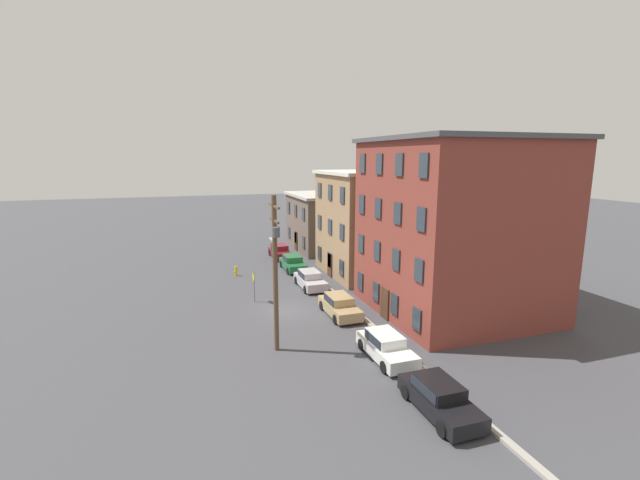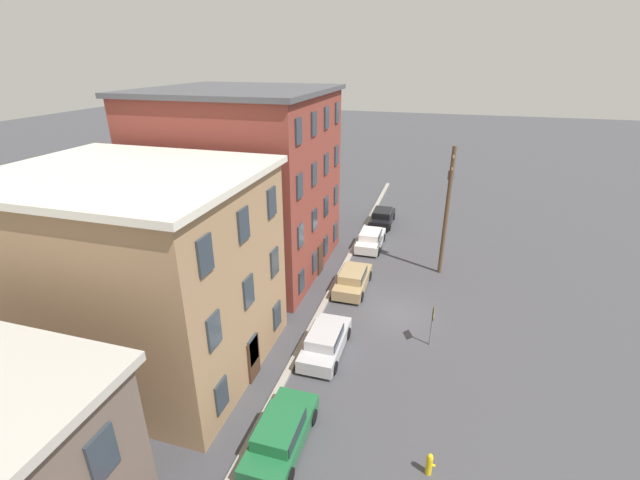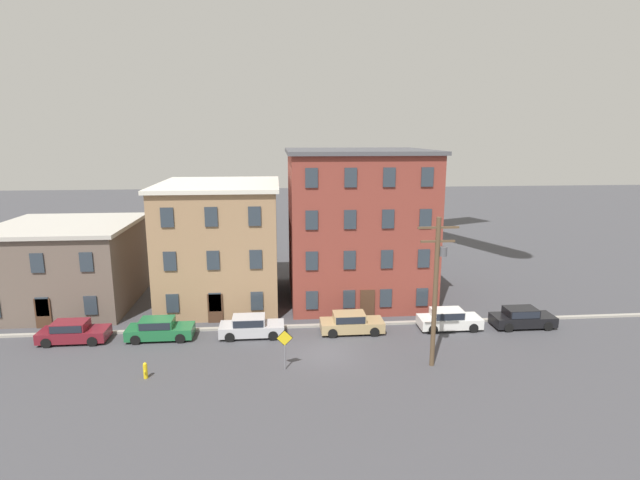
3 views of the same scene
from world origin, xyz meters
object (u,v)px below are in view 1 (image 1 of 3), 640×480
at_px(car_green, 293,262).
at_px(utility_pole, 275,266).
at_px(car_black, 439,396).
at_px(caution_sign, 254,281).
at_px(car_silver, 310,279).
at_px(car_tan, 339,305).
at_px(car_white, 386,345).
at_px(fire_hydrant, 236,271).
at_px(car_maroon, 280,251).

height_order(car_green, utility_pole, utility_pole).
bearing_deg(car_black, car_green, 179.80).
xyz_separation_m(car_black, caution_sign, (-17.15, -5.22, 0.91)).
bearing_deg(car_black, car_silver, 179.99).
distance_m(car_green, utility_pole, 18.63).
relative_size(car_black, caution_sign, 1.77).
xyz_separation_m(car_tan, car_white, (7.05, 0.08, 0.00)).
bearing_deg(car_black, fire_hydrant, -167.42).
distance_m(car_maroon, car_silver, 11.82).
bearing_deg(car_white, fire_hydrant, -163.77).
distance_m(car_green, car_white, 20.16).
xyz_separation_m(car_tan, caution_sign, (-4.71, -5.28, 0.91)).
relative_size(car_tan, utility_pole, 0.49).
distance_m(car_green, car_tan, 13.11).
relative_size(car_tan, car_white, 1.00).
xyz_separation_m(car_silver, car_tan, (6.95, 0.05, 0.00)).
xyz_separation_m(car_silver, caution_sign, (2.24, -5.23, 0.91)).
height_order(utility_pole, fire_hydrant, utility_pole).
bearing_deg(car_white, car_green, -179.86).
distance_m(car_white, utility_pole, 7.62).
height_order(car_green, car_white, same).
bearing_deg(fire_hydrant, car_green, 94.70).
relative_size(car_maroon, car_black, 1.00).
bearing_deg(car_silver, car_black, -0.01).
distance_m(car_green, car_silver, 6.17).
relative_size(car_tan, caution_sign, 1.77).
relative_size(car_green, car_tan, 1.00).
distance_m(car_maroon, utility_pole, 23.96).
xyz_separation_m(car_white, caution_sign, (-11.76, -5.36, 0.91)).
bearing_deg(utility_pole, fire_hydrant, -179.40).
bearing_deg(car_black, caution_sign, -163.06).
height_order(car_maroon, car_tan, same).
bearing_deg(car_tan, car_maroon, 179.92).
bearing_deg(utility_pole, car_green, 162.31).
relative_size(car_white, caution_sign, 1.77).
relative_size(car_green, utility_pole, 0.49).
bearing_deg(utility_pole, car_maroon, 166.49).
bearing_deg(car_silver, caution_sign, -66.82).
height_order(car_maroon, car_green, same).
bearing_deg(utility_pole, car_silver, 153.95).
relative_size(car_silver, car_black, 1.00).
xyz_separation_m(car_maroon, car_white, (25.81, 0.05, 0.00)).
relative_size(car_green, car_silver, 1.00).
height_order(car_maroon, car_black, same).
distance_m(car_black, caution_sign, 17.95).
xyz_separation_m(car_green, caution_sign, (8.40, -5.31, 0.91)).
distance_m(car_black, fire_hydrant, 25.70).
xyz_separation_m(car_black, fire_hydrant, (-25.08, -5.60, -0.27)).
xyz_separation_m(car_maroon, car_black, (31.20, -0.09, 0.00)).
bearing_deg(caution_sign, utility_pole, -1.27).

